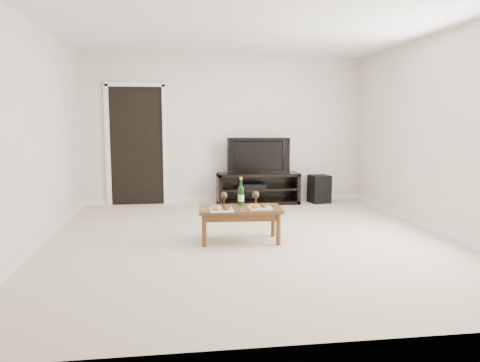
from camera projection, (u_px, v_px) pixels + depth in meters
The scene contains 14 objects.
floor at pixel (249, 240), 5.81m from camera, with size 5.50×5.50×0.00m, color beige.
back_wall at pixel (225, 130), 8.36m from camera, with size 5.00×0.04×2.60m, color beige.
ceiling at pixel (250, 22), 5.47m from camera, with size 5.00×5.50×0.04m, color white.
doorway at pixel (137, 146), 8.15m from camera, with size 0.90×0.02×2.05m, color black.
media_console at pixel (258, 188), 8.30m from camera, with size 1.45×0.45×0.55m, color black.
television at pixel (258, 155), 8.22m from camera, with size 1.09×0.14×0.63m, color black.
av_receiver at pixel (254, 186), 8.27m from camera, with size 0.40×0.30×0.08m, color black.
subwoofer at pixel (319, 189), 8.42m from camera, with size 0.33×0.33×0.50m, color black.
coffee_table at pixel (240, 224), 5.72m from camera, with size 1.00×0.55×0.42m, color brown.
plate_left at pixel (221, 208), 5.50m from camera, with size 0.27×0.27×0.07m, color white.
plate_right at pixel (260, 206), 5.64m from camera, with size 0.27×0.27×0.07m, color white.
wine_bottle at pixel (241, 191), 5.87m from camera, with size 0.07×0.07×0.35m, color black.
goblet_left at pixel (224, 199), 5.84m from camera, with size 0.09×0.09×0.17m, color #3E3122, non-canonical shape.
goblet_right at pixel (256, 197), 5.92m from camera, with size 0.09×0.09×0.17m, color #3E3122, non-canonical shape.
Camera 1 is at (-0.91, -5.59, 1.48)m, focal length 35.00 mm.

